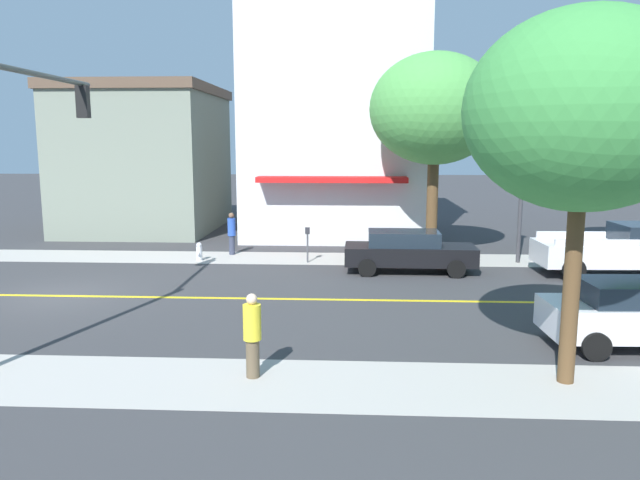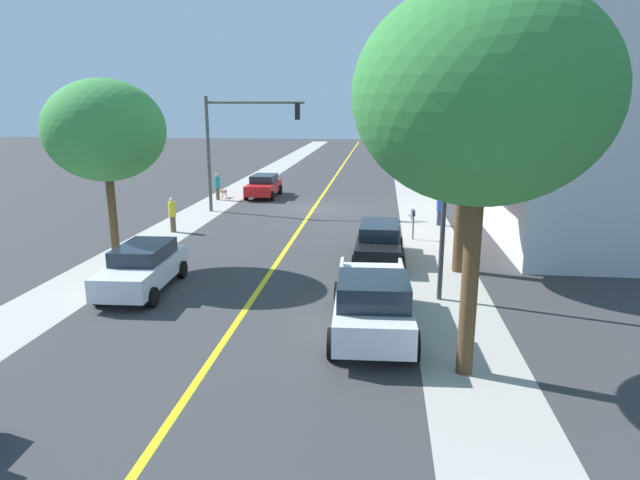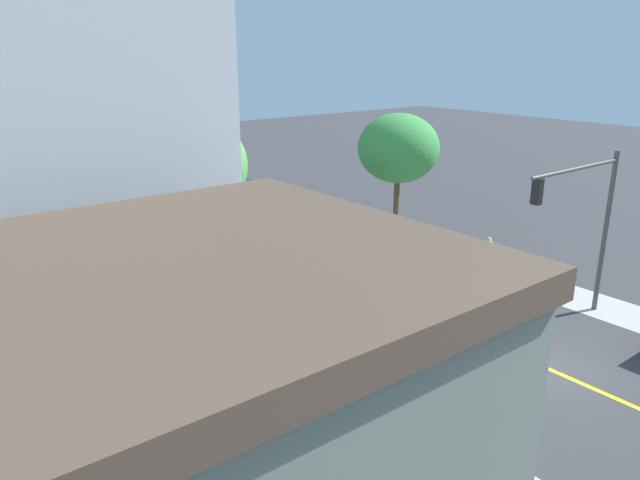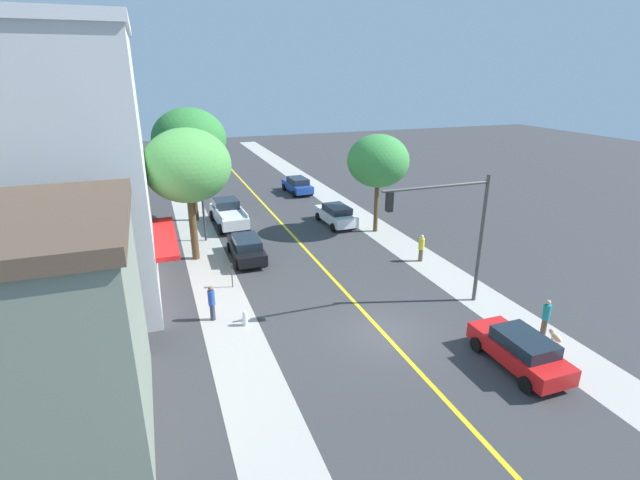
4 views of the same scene
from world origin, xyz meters
name	(u,v)px [view 4 (image 4 of 4)]	position (x,y,z in m)	size (l,w,h in m)	color
ground_plane	(384,334)	(0.00, 0.00, 0.00)	(140.00, 140.00, 0.00)	#38383A
sidewalk_left	(243,362)	(-6.53, 0.00, 0.00)	(2.63, 126.00, 0.01)	#ADA8A0
sidewalk_right	(500,310)	(6.53, 0.00, 0.00)	(2.63, 126.00, 0.01)	#ADA8A0
road_centerline_stripe	(384,334)	(0.00, 0.00, 0.00)	(0.20, 126.00, 0.00)	yellow
brick_apartment_block	(30,175)	(-14.57, 8.17, 6.82)	(11.41, 9.03, 13.61)	silver
street_tree_left_near	(189,140)	(-6.23, 20.81, 6.44)	(5.59, 5.59, 8.83)	brown
street_tree_right_corner	(378,161)	(6.13, 13.37, 5.30)	(4.45, 4.45, 7.21)	brown
street_tree_left_far	(187,166)	(-7.16, 12.36, 6.01)	(5.25, 5.25, 8.27)	brown
fire_hydrant	(245,318)	(-5.85, 2.94, 0.36)	(0.44, 0.24, 0.74)	silver
parking_meter	(232,272)	(-5.69, 7.33, 0.92)	(0.12, 0.18, 1.40)	#4C4C51
traffic_light_mast	(454,221)	(4.26, 1.44, 4.58)	(5.82, 0.32, 6.73)	#474C47
street_lamp	(201,184)	(-6.13, 15.66, 4.07)	(0.70, 0.36, 6.61)	#38383D
red_sedan_right_curb	(520,350)	(3.98, -4.12, 0.80)	(1.99, 4.41, 1.52)	red
black_sedan_left_curb	(246,248)	(-4.10, 11.14, 0.80)	(2.03, 4.76, 1.52)	black
blue_sedan_right_curb	(297,185)	(4.12, 26.56, 0.81)	(2.16, 4.63, 1.55)	#1E429E
white_sedan_right_curb	(336,215)	(3.93, 15.85, 0.83)	(2.14, 4.65, 1.58)	silver
white_pickup_truck	(228,213)	(-3.98, 18.69, 0.93)	(2.47, 5.59, 1.86)	silver
pedestrian_teal_shirt	(546,317)	(6.79, -2.56, 0.95)	(0.34, 0.34, 1.78)	brown
pedestrian_blue_shirt	(212,302)	(-7.22, 4.00, 0.95)	(0.33, 0.33, 1.78)	#33384C
pedestrian_yellow_shirt	(421,247)	(6.23, 7.09, 0.92)	(0.37, 0.37, 1.75)	brown
small_dog	(555,337)	(6.63, -3.40, 0.42)	(0.46, 0.85, 0.63)	#C6B28C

